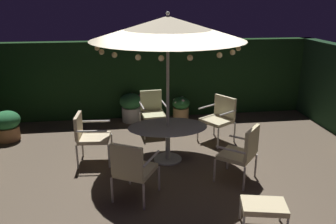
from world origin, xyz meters
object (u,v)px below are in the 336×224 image
at_px(potted_plant_left_near, 7,125).
at_px(patio_chair_south, 89,134).
at_px(patio_chair_east, 220,115).
at_px(patio_chair_north, 132,167).
at_px(ottoman_footrest, 264,207).
at_px(potted_plant_left_far, 131,106).
at_px(potted_plant_right_far, 181,108).
at_px(patio_dining_table, 168,133).
at_px(patio_umbrella, 168,28).
at_px(patio_chair_southeast, 153,109).
at_px(patio_chair_northeast, 242,151).

bearing_deg(potted_plant_left_near, patio_chair_south, -35.80).
relative_size(patio_chair_east, patio_chair_south, 1.02).
xyz_separation_m(patio_chair_north, ottoman_footrest, (1.73, -0.95, -0.23)).
xyz_separation_m(patio_chair_south, ottoman_footrest, (2.49, -2.39, -0.24)).
bearing_deg(patio_chair_south, ottoman_footrest, -43.74).
bearing_deg(potted_plant_left_far, potted_plant_right_far, -7.09).
distance_m(patio_chair_north, potted_plant_left_near, 3.87).
bearing_deg(potted_plant_right_far, patio_dining_table, -106.29).
distance_m(patio_dining_table, potted_plant_right_far, 2.30).
height_order(patio_chair_east, potted_plant_left_near, patio_chair_east).
bearing_deg(patio_dining_table, patio_umbrella, -81.52).
relative_size(patio_chair_southeast, patio_chair_south, 1.01).
height_order(patio_chair_north, potted_plant_left_far, patio_chair_north).
height_order(patio_dining_table, patio_chair_northeast, patio_chair_northeast).
height_order(patio_chair_north, potted_plant_right_far, patio_chair_north).
distance_m(patio_umbrella, potted_plant_left_near, 4.28).
height_order(patio_dining_table, potted_plant_right_far, patio_dining_table).
distance_m(patio_dining_table, patio_chair_southeast, 1.50).
height_order(patio_chair_north, ottoman_footrest, patio_chair_north).
bearing_deg(patio_chair_south, potted_plant_right_far, 44.17).
distance_m(patio_umbrella, patio_chair_east, 2.45).
height_order(patio_chair_southeast, potted_plant_left_near, patio_chair_southeast).
bearing_deg(potted_plant_left_far, patio_chair_southeast, -61.34).
xyz_separation_m(patio_umbrella, patio_chair_northeast, (1.14, -0.98, -1.95)).
relative_size(patio_chair_east, patio_chair_southeast, 1.01).
bearing_deg(patio_chair_south, patio_umbrella, -4.63).
xyz_separation_m(patio_chair_northeast, patio_chair_south, (-2.63, 1.10, 0.00)).
bearing_deg(patio_dining_table, patio_chair_southeast, 95.80).
xyz_separation_m(patio_chair_east, patio_chair_southeast, (-1.41, 0.68, -0.02)).
bearing_deg(patio_chair_southeast, ottoman_footrest, -72.95).
distance_m(patio_chair_southeast, potted_plant_left_far, 0.99).
bearing_deg(potted_plant_left_far, ottoman_footrest, -70.65).
bearing_deg(patio_chair_south, patio_chair_southeast, 45.70).
xyz_separation_m(patio_dining_table, patio_umbrella, (0.00, -0.00, 1.96)).
height_order(patio_chair_southeast, ottoman_footrest, patio_chair_southeast).
xyz_separation_m(patio_dining_table, ottoman_footrest, (1.00, -2.27, -0.23)).
relative_size(patio_chair_east, potted_plant_right_far, 1.57).
relative_size(patio_chair_northeast, ottoman_footrest, 1.50).
distance_m(patio_dining_table, patio_chair_south, 1.50).
relative_size(patio_dining_table, patio_chair_southeast, 1.56).
relative_size(patio_chair_east, ottoman_footrest, 1.47).
relative_size(ottoman_footrest, potted_plant_right_far, 1.07).
relative_size(ottoman_footrest, potted_plant_left_far, 0.92).
bearing_deg(patio_dining_table, potted_plant_left_far, 104.77).
bearing_deg(patio_chair_east, patio_chair_south, -165.86).
xyz_separation_m(patio_chair_north, potted_plant_right_far, (1.37, 3.52, -0.23)).
bearing_deg(patio_chair_northeast, patio_chair_north, -169.70).
bearing_deg(patio_dining_table, patio_chair_north, -118.80).
bearing_deg(patio_chair_southeast, potted_plant_right_far, 41.38).
xyz_separation_m(patio_dining_table, patio_chair_south, (-1.49, 0.12, 0.01)).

